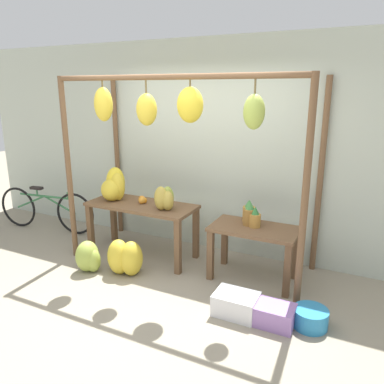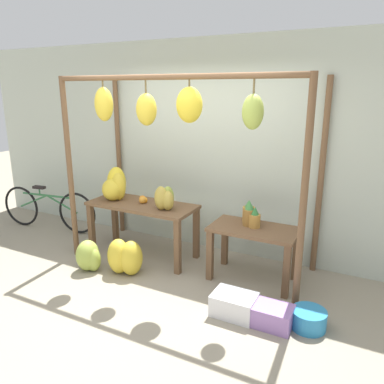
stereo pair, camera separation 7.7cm
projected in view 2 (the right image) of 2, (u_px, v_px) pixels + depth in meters
ground_plane at (144, 300)px, 3.97m from camera, size 20.00×20.00×0.00m
shop_wall_back at (210, 148)px, 5.00m from camera, size 8.00×0.08×2.80m
stall_awning at (176, 131)px, 4.13m from camera, size 3.00×1.16×2.32m
display_table_main at (142, 212)px, 4.90m from camera, size 1.43×0.60×0.72m
display_table_side at (254, 239)px, 4.28m from camera, size 0.99×0.55×0.65m
banana_pile_on_table at (115, 186)px, 5.02m from camera, size 0.34×0.41×0.44m
orange_pile at (143, 199)px, 4.91m from camera, size 0.13×0.15×0.09m
pineapple_cluster at (250, 215)px, 4.31m from camera, size 0.26×0.28×0.29m
banana_pile_ground_left at (89, 256)px, 4.59m from camera, size 0.33×0.31×0.39m
banana_pile_ground_right at (125, 257)px, 4.49m from camera, size 0.51×0.38×0.43m
fruit_crate_white at (234, 304)px, 3.70m from camera, size 0.42×0.31×0.22m
blue_bucket at (309, 319)px, 3.50m from camera, size 0.33×0.33×0.18m
parked_bicycle at (48, 208)px, 5.90m from camera, size 1.72×0.27×0.70m
papaya_pile at (165, 199)px, 4.59m from camera, size 0.28×0.26×0.30m
fruit_crate_purple at (272, 316)px, 3.53m from camera, size 0.38×0.28×0.20m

